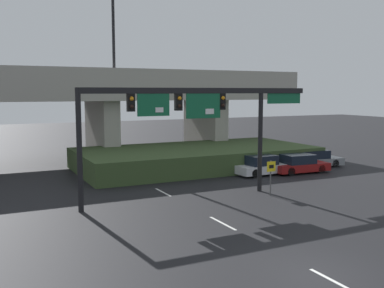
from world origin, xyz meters
TOP-DOWN VIEW (x-y plane):
  - ground_plane at (0.00, 0.00)m, footprint 160.00×160.00m
  - lane_markings at (0.00, 13.82)m, footprint 0.14×31.80m
  - signal_gantry at (0.94, 11.46)m, footprint 14.37×0.44m
  - speed_limit_sign at (5.42, 10.12)m, footprint 0.60×0.11m
  - highway_light_pole_near at (0.32, 24.88)m, footprint 0.70×0.36m
  - overpass_bridge at (0.00, 27.94)m, footprint 36.76×8.56m
  - grass_embankment at (6.02, 21.18)m, footprint 19.11×9.33m
  - parked_sedan_near_right at (8.94, 16.09)m, footprint 4.35×2.14m
  - parked_sedan_mid_right at (11.96, 15.42)m, footprint 4.59×2.11m
  - parked_sedan_far_right at (14.84, 17.07)m, footprint 4.95×2.33m

SIDE VIEW (x-z plane):
  - ground_plane at x=0.00m, z-range 0.00..0.00m
  - lane_markings at x=0.00m, z-range 0.00..0.01m
  - parked_sedan_far_right at x=14.84m, z-range -0.05..1.35m
  - parked_sedan_mid_right at x=11.96m, z-range -0.05..1.38m
  - parked_sedan_near_right at x=8.94m, z-range -0.06..1.41m
  - grass_embankment at x=6.02m, z-range 0.00..1.63m
  - speed_limit_sign at x=5.42m, z-range 0.33..2.45m
  - signal_gantry at x=0.94m, z-range 1.95..8.36m
  - overpass_bridge at x=0.00m, z-range 1.51..9.60m
  - highway_light_pole_near at x=0.32m, z-range 0.38..15.57m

